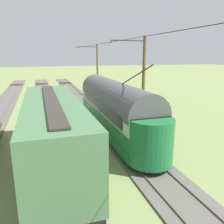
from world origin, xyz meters
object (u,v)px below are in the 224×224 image
(catenary_pole_foreground, at_px, (97,70))
(coach_adjacent, at_px, (53,132))
(vintage_streetcar, at_px, (114,106))
(catenary_pole_mid_near, at_px, (143,81))

(catenary_pole_foreground, bearing_deg, coach_adjacent, 69.90)
(vintage_streetcar, xyz_separation_m, coach_adjacent, (5.10, 4.73, -0.09))
(vintage_streetcar, height_order, coach_adjacent, vintage_streetcar)
(vintage_streetcar, xyz_separation_m, catenary_pole_foreground, (-2.88, -17.07, 1.85))
(catenary_pole_mid_near, bearing_deg, vintage_streetcar, 14.81)
(catenary_pole_foreground, distance_m, catenary_pole_mid_near, 16.30)
(coach_adjacent, bearing_deg, catenary_pole_mid_near, -145.46)
(catenary_pole_mid_near, bearing_deg, coach_adjacent, 34.54)
(coach_adjacent, relative_size, catenary_pole_foreground, 1.52)
(catenary_pole_foreground, bearing_deg, catenary_pole_mid_near, 90.00)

